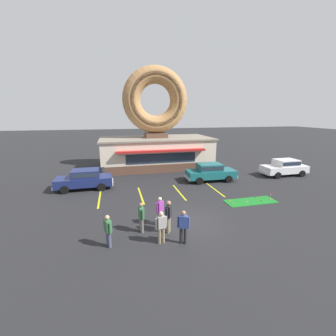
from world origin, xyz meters
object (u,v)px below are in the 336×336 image
car_navy (85,178)px  pedestrian_leather_jacket_man (108,230)px  pedestrian_beanie_man (141,216)px  trash_bin (102,171)px  pedestrian_clipboard_woman (160,210)px  putting_flag_pin (271,194)px  golf_ball (247,202)px  pedestrian_hooded_kid (161,226)px  pedestrian_blue_sweater_man (183,226)px  car_white (285,167)px  pedestrian_crossing_woman (169,215)px  car_teal (210,171)px

car_navy → pedestrian_leather_jacket_man: size_ratio=2.92×
car_navy → pedestrian_beanie_man: (3.64, -7.93, 0.01)m
trash_bin → pedestrian_clipboard_woman: bearing=-71.9°
putting_flag_pin → pedestrian_leather_jacket_man: (-11.14, -3.30, 0.42)m
pedestrian_clipboard_woman → pedestrian_beanie_man: bearing=-153.6°
golf_ball → pedestrian_leather_jacket_man: pedestrian_leather_jacket_man is taller
pedestrian_hooded_kid → pedestrian_beanie_man: size_ratio=1.01×
pedestrian_blue_sweater_man → pedestrian_hooded_kid: 1.03m
car_navy → pedestrian_clipboard_woman: size_ratio=2.84×
pedestrian_beanie_man → trash_bin: pedestrian_beanie_man is taller
car_navy → pedestrian_hooded_kid: bearing=-64.4°
putting_flag_pin → golf_ball: bearing=-176.8°
car_white → pedestrian_beanie_man: 16.92m
pedestrian_leather_jacket_man → pedestrian_crossing_woman: bearing=11.7°
car_white → car_teal: 7.90m
pedestrian_blue_sweater_man → pedestrian_beanie_man: bearing=139.2°
pedestrian_beanie_man → trash_bin: 11.72m
putting_flag_pin → car_teal: size_ratio=0.12×
pedestrian_crossing_woman → pedestrian_clipboard_woman: bearing=106.7°
pedestrian_leather_jacket_man → pedestrian_beanie_man: bearing=31.0°
pedestrian_leather_jacket_man → pedestrian_clipboard_woman: bearing=29.2°
pedestrian_blue_sweater_man → pedestrian_clipboard_woman: pedestrian_blue_sweater_man is taller
pedestrian_blue_sweater_man → car_teal: bearing=59.4°
pedestrian_blue_sweater_man → pedestrian_crossing_woman: pedestrian_crossing_woman is taller
car_teal → pedestrian_beanie_man: 10.50m
car_teal → putting_flag_pin: bearing=-66.6°
car_teal → pedestrian_crossing_woman: 9.92m
golf_ball → pedestrian_beanie_man: 7.92m
putting_flag_pin → pedestrian_crossing_woman: bearing=-161.8°
golf_ball → trash_bin: (-10.04, 9.25, 0.45)m
pedestrian_blue_sweater_man → pedestrian_leather_jacket_man: size_ratio=1.06×
pedestrian_hooded_kid → pedestrian_crossing_woman: (0.57, 0.91, 0.07)m
car_white → car_teal: size_ratio=0.99×
car_navy → pedestrian_leather_jacket_man: 9.13m
car_navy → pedestrian_crossing_woman: (4.99, -8.29, 0.09)m
car_navy → pedestrian_clipboard_woman: pedestrian_clipboard_woman is taller
car_white → trash_bin: bearing=167.8°
pedestrian_clipboard_woman → car_white: bearing=26.9°
car_white → pedestrian_beanie_man: bearing=-153.2°
pedestrian_clipboard_woman → pedestrian_crossing_woman: (0.27, -0.90, 0.07)m
pedestrian_hooded_kid → pedestrian_clipboard_woman: pedestrian_hooded_kid is taller
car_white → car_teal: bearing=180.0°
golf_ball → pedestrian_blue_sweater_man: size_ratio=0.03×
pedestrian_hooded_kid → trash_bin: size_ratio=1.66×
car_white → pedestrian_leather_jacket_man: 18.83m
car_navy → car_white: same height
golf_ball → pedestrian_blue_sweater_man: 6.94m
car_white → pedestrian_clipboard_woman: (-14.02, -7.10, 0.02)m
car_navy → pedestrian_hooded_kid: size_ratio=2.83×
car_teal → pedestrian_clipboard_woman: size_ratio=2.86×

